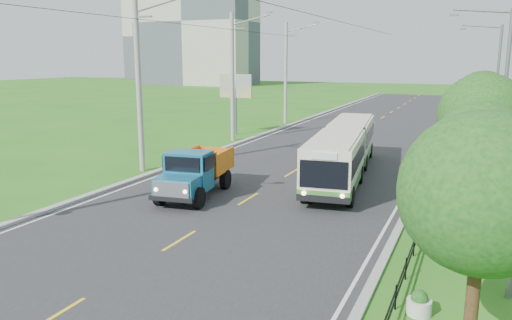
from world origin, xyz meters
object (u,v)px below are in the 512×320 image
Objects in this scene: pole_far at (286,73)px; planter_mid at (452,175)px; streetlight_mid at (501,91)px; planter_near at (441,216)px; pole_near at (139,84)px; tree_front at (485,201)px; planter_front at (419,304)px; tree_fourth at (482,116)px; bus at (344,148)px; tree_second at (483,158)px; tree_third at (483,121)px; pole_mid at (233,77)px; dump_truck at (195,170)px; planter_far at (458,150)px; billboard_left at (236,90)px; tree_back at (482,98)px; tree_fifth at (483,101)px; streetlight_far at (495,80)px.

pole_far is 25.85m from planter_mid.
streetlight_mid is 5.05m from planter_mid.
planter_near is (-2.04, -8.00, -4.62)m from streetlight_mid.
pole_near is 1.10× the size of streetlight_mid.
tree_front reaches higher than planter_front.
tree_fourth is 7.39m from bus.
tree_second is 6.02m from tree_third.
bus is (-6.90, 16.21, -2.07)m from tree_front.
pole_mid is (0.00, 12.00, 0.00)m from pole_near.
pole_mid is 20.16m from streetlight_mid.
tree_front is 0.98× the size of dump_truck.
planter_mid is at bearing -180.00° from streetlight_mid.
pole_far is 20.70m from planter_far.
pole_near is at bearing -90.00° from pole_mid.
planter_front is 0.13× the size of billboard_left.
tree_front is (18.12, -36.86, -1.37)m from pole_far.
pole_far reaches higher than bus.
tree_third reaches higher than tree_fourth.
tree_third is at bearing -38.58° from bus.
bus is (-6.90, -13.79, -2.00)m from tree_back.
tree_back reaches higher than planter_front.
tree_fourth is 3.53m from planter_mid.
tree_fourth reaches higher than dump_truck.
planter_far is (-1.26, 7.86, -3.30)m from tree_fourth.
tree_fifth reaches higher than planter_near.
pole_far is at bearing 120.42° from tree_second.
tree_third is at bearing -35.36° from pole_mid.
tree_third is (18.12, -24.86, -1.11)m from pole_far.
planter_near is (-2.04, -22.00, -4.62)m from streetlight_far.
pole_mid is at bearing 159.26° from tree_fourth.
planter_front is at bearing -93.25° from tree_fifth.
planter_near is (0.00, 8.00, 0.00)m from planter_front.
streetlight_mid reaches higher than tree_second.
tree_back reaches higher than planter_far.
bus reaches higher than planter_far.
tree_fourth is 6.01m from tree_fifth.
pole_far reaches higher than tree_fifth.
planter_near is (16.86, -15.00, -4.81)m from pole_mid.
tree_second is 29.20m from billboard_left.
tree_fourth is at bearing 27.00° from dump_truck.
pole_near and pole_mid have the same top height.
tree_front is at bearing -55.95° from planter_front.
billboard_left is (-1.24, -9.00, -1.23)m from pole_far.
pole_far is at bearing 144.64° from tree_fifth.
bus is at bearing -120.34° from planter_far.
tree_third reaches higher than tree_front.
streetlight_far is at bearing 56.66° from bus.
dump_truck is (5.69, -15.50, -3.78)m from pole_mid.
tree_third is 4.46m from planter_near.
planter_front is at bearing -90.00° from planter_mid.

